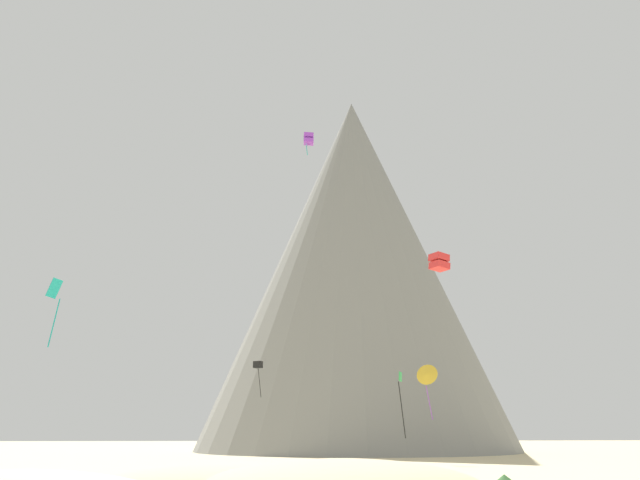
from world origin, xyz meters
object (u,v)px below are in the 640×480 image
(kite_black_low, at_px, (258,365))
(kite_violet_high, at_px, (309,139))
(kite_red_mid, at_px, (439,262))
(kite_gold_low, at_px, (427,375))
(rock_massif, at_px, (357,271))
(kite_teal_low, at_px, (54,297))
(bush_ridge_crest, at_px, (505,480))
(bush_mid_center, at_px, (285,476))
(kite_green_low, at_px, (401,390))

(kite_black_low, xyz_separation_m, kite_violet_high, (6.12, -4.41, 30.08))
(kite_red_mid, relative_size, kite_violet_high, 0.51)
(kite_violet_high, bearing_deg, kite_red_mid, 17.09)
(kite_gold_low, bearing_deg, kite_red_mid, -71.48)
(rock_massif, distance_m, kite_teal_low, 78.75)
(kite_black_low, bearing_deg, bush_ridge_crest, -127.72)
(bush_ridge_crest, bearing_deg, kite_red_mid, 131.51)
(rock_massif, distance_m, kite_black_low, 41.92)
(bush_ridge_crest, relative_size, kite_red_mid, 1.26)
(bush_mid_center, distance_m, bush_ridge_crest, 15.54)
(bush_ridge_crest, bearing_deg, kite_black_low, 112.40)
(bush_mid_center, height_order, bush_ridge_crest, bush_ridge_crest)
(kite_green_low, distance_m, kite_teal_low, 26.86)
(kite_red_mid, distance_m, kite_violet_high, 42.91)
(bush_mid_center, relative_size, kite_green_low, 0.53)
(rock_massif, distance_m, kite_gold_low, 47.89)
(kite_violet_high, bearing_deg, kite_teal_low, -28.23)
(kite_green_low, xyz_separation_m, kite_red_mid, (2.55, -3.70, 9.39))
(rock_massif, xyz_separation_m, kite_green_low, (-6.10, -66.04, -25.66))
(kite_green_low, relative_size, kite_teal_low, 0.99)
(bush_ridge_crest, bearing_deg, kite_violet_high, 106.39)
(bush_ridge_crest, distance_m, kite_gold_low, 32.08)
(kite_red_mid, xyz_separation_m, kite_gold_low, (5.46, 27.51, -6.25))
(bush_mid_center, distance_m, kite_violet_high, 51.27)
(kite_teal_low, bearing_deg, kite_black_low, 68.79)
(kite_red_mid, bearing_deg, kite_gold_low, 142.07)
(rock_massif, bearing_deg, bush_mid_center, -102.73)
(kite_green_low, xyz_separation_m, kite_teal_low, (-25.91, -3.26, 6.28))
(rock_massif, relative_size, kite_green_low, 13.97)
(kite_black_low, height_order, kite_gold_low, kite_black_low)
(kite_gold_low, distance_m, kite_violet_high, 35.20)
(kite_black_low, relative_size, kite_gold_low, 0.72)
(kite_green_low, bearing_deg, kite_black_low, 86.82)
(bush_mid_center, distance_m, kite_teal_low, 21.28)
(bush_mid_center, bearing_deg, kite_violet_high, 83.44)
(kite_violet_high, xyz_separation_m, kite_teal_low, (-20.47, -32.94, -28.86))
(kite_red_mid, height_order, kite_gold_low, kite_red_mid)
(bush_ridge_crest, xyz_separation_m, kite_red_mid, (-2.73, 3.08, 15.53))
(kite_black_low, distance_m, kite_gold_low, 22.19)
(kite_green_low, distance_m, kite_red_mid, 10.41)
(kite_red_mid, bearing_deg, kite_teal_low, -117.60)
(kite_teal_low, bearing_deg, kite_gold_low, 38.40)
(bush_ridge_crest, relative_size, kite_teal_low, 0.40)
(bush_mid_center, height_order, kite_red_mid, kite_red_mid)
(kite_green_low, relative_size, kite_gold_low, 0.79)
(bush_ridge_crest, bearing_deg, rock_massif, 89.35)
(kite_green_low, bearing_deg, kite_gold_low, 49.49)
(kite_green_low, height_order, kite_violet_high, kite_violet_high)
(kite_gold_low, bearing_deg, kite_teal_low, -111.68)
(kite_gold_low, bearing_deg, kite_green_low, -78.85)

